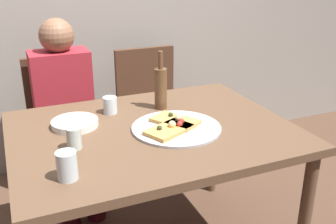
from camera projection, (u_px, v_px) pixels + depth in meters
dining_table at (153, 144)px, 1.90m from camera, size 1.31×1.00×0.75m
pizza_tray at (176, 128)px, 1.86m from camera, size 0.42×0.42×0.01m
pizza_slice_last at (170, 129)px, 1.81m from camera, size 0.25×0.21×0.05m
pizza_slice_extra at (176, 121)px, 1.90m from camera, size 0.22×0.26×0.05m
wine_bottle at (161, 87)px, 2.07m from camera, size 0.07×0.07×0.31m
tumbler_near at (74, 138)px, 1.66m from camera, size 0.06×0.06×0.10m
tumbler_far at (67, 166)px, 1.43m from camera, size 0.08×0.08×0.11m
wine_glass at (110, 105)px, 2.04m from camera, size 0.07×0.07×0.09m
plate_stack at (75, 123)px, 1.89m from camera, size 0.22×0.22×0.03m
chair_left at (64, 117)px, 2.62m from camera, size 0.44×0.44×0.90m
chair_right at (151, 104)px, 2.85m from camera, size 0.44×0.44×0.90m
guest_in_sweater at (66, 106)px, 2.44m from camera, size 0.36×0.56×1.17m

